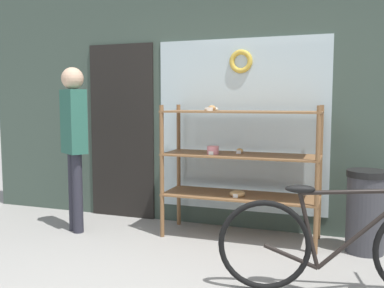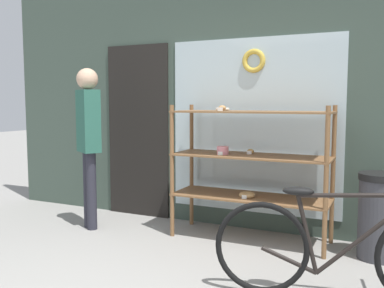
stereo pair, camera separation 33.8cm
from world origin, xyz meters
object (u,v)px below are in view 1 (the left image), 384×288
Objects in this scene: display_case at (239,158)px; pedestrian at (74,135)px; bicycle at (341,245)px; trash_bin at (366,209)px.

display_case is 1.78m from pedestrian.
bicycle is 2.90m from pedestrian.
bicycle is 2.28× the size of trash_bin.
trash_bin is at bearing 39.99° from pedestrian.
display_case is 0.90× the size of bicycle.
bicycle is (1.01, -1.04, -0.47)m from display_case.
bicycle is 1.04m from trash_bin.
display_case is at bearing 45.54° from pedestrian.
pedestrian is at bearing 154.68° from bicycle.
pedestrian is (-1.73, -0.37, 0.22)m from display_case.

